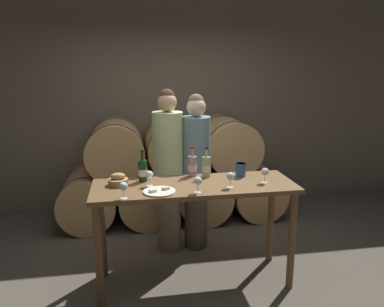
# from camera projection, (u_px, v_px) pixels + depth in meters

# --- Properties ---
(ground_plane) EXTENTS (10.00, 10.00, 0.00)m
(ground_plane) POSITION_uv_depth(u_px,v_px,m) (194.00, 281.00, 3.51)
(ground_plane) COLOR #564F44
(stone_wall_back) EXTENTS (10.00, 0.12, 3.20)m
(stone_wall_back) POSITION_uv_depth(u_px,v_px,m) (167.00, 93.00, 5.18)
(stone_wall_back) COLOR #706656
(stone_wall_back) RESTS_ON ground_plane
(barrel_stack) EXTENTS (2.86, 0.91, 1.32)m
(barrel_stack) POSITION_uv_depth(u_px,v_px,m) (173.00, 173.00, 4.86)
(barrel_stack) COLOR tan
(barrel_stack) RESTS_ON ground_plane
(tasting_table) EXTENTS (1.79, 0.62, 0.95)m
(tasting_table) POSITION_uv_depth(u_px,v_px,m) (194.00, 199.00, 3.33)
(tasting_table) COLOR brown
(tasting_table) RESTS_ON ground_plane
(person_left) EXTENTS (0.32, 0.32, 1.74)m
(person_left) POSITION_uv_depth(u_px,v_px,m) (168.00, 170.00, 3.94)
(person_left) COLOR #756651
(person_left) RESTS_ON ground_plane
(person_right) EXTENTS (0.30, 0.30, 1.69)m
(person_right) POSITION_uv_depth(u_px,v_px,m) (196.00, 170.00, 4.00)
(person_right) COLOR #4C4238
(person_right) RESTS_ON ground_plane
(wine_bottle_red) EXTENTS (0.08, 0.08, 0.29)m
(wine_bottle_red) POSITION_uv_depth(u_px,v_px,m) (143.00, 171.00, 3.36)
(wine_bottle_red) COLOR #193819
(wine_bottle_red) RESTS_ON tasting_table
(wine_bottle_white) EXTENTS (0.08, 0.08, 0.29)m
(wine_bottle_white) POSITION_uv_depth(u_px,v_px,m) (206.00, 167.00, 3.50)
(wine_bottle_white) COLOR #ADBC7F
(wine_bottle_white) RESTS_ON tasting_table
(wine_bottle_rose) EXTENTS (0.08, 0.08, 0.29)m
(wine_bottle_rose) POSITION_uv_depth(u_px,v_px,m) (192.00, 166.00, 3.53)
(wine_bottle_rose) COLOR #BC8E93
(wine_bottle_rose) RESTS_ON tasting_table
(blue_crock) EXTENTS (0.11, 0.11, 0.13)m
(blue_crock) POSITION_uv_depth(u_px,v_px,m) (241.00, 169.00, 3.52)
(blue_crock) COLOR #335693
(blue_crock) RESTS_ON tasting_table
(bread_basket) EXTENTS (0.17, 0.17, 0.11)m
(bread_basket) POSITION_uv_depth(u_px,v_px,m) (118.00, 180.00, 3.26)
(bread_basket) COLOR #A87F4C
(bread_basket) RESTS_ON tasting_table
(cheese_plate) EXTENTS (0.27, 0.27, 0.04)m
(cheese_plate) POSITION_uv_depth(u_px,v_px,m) (159.00, 191.00, 3.08)
(cheese_plate) COLOR white
(cheese_plate) RESTS_ON tasting_table
(wine_glass_far_left) EXTENTS (0.07, 0.07, 0.14)m
(wine_glass_far_left) POSITION_uv_depth(u_px,v_px,m) (123.00, 187.00, 2.91)
(wine_glass_far_left) COLOR white
(wine_glass_far_left) RESTS_ON tasting_table
(wine_glass_left) EXTENTS (0.07, 0.07, 0.14)m
(wine_glass_left) POSITION_uv_depth(u_px,v_px,m) (149.00, 175.00, 3.22)
(wine_glass_left) COLOR white
(wine_glass_left) RESTS_ON tasting_table
(wine_glass_center) EXTENTS (0.07, 0.07, 0.14)m
(wine_glass_center) POSITION_uv_depth(u_px,v_px,m) (198.00, 181.00, 3.05)
(wine_glass_center) COLOR white
(wine_glass_center) RESTS_ON tasting_table
(wine_glass_right) EXTENTS (0.07, 0.07, 0.14)m
(wine_glass_right) POSITION_uv_depth(u_px,v_px,m) (230.00, 177.00, 3.18)
(wine_glass_right) COLOR white
(wine_glass_right) RESTS_ON tasting_table
(wine_glass_far_right) EXTENTS (0.07, 0.07, 0.14)m
(wine_glass_far_right) POSITION_uv_depth(u_px,v_px,m) (265.00, 172.00, 3.31)
(wine_glass_far_right) COLOR white
(wine_glass_far_right) RESTS_ON tasting_table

